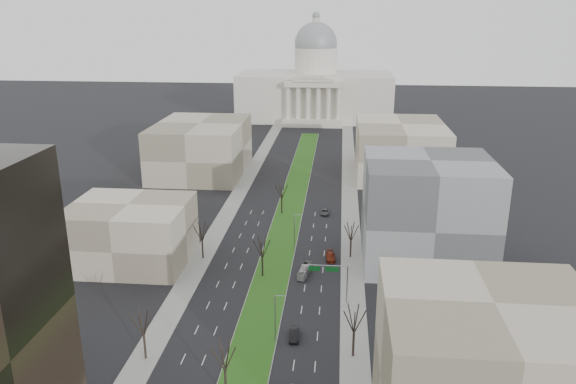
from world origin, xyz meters
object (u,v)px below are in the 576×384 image
Objects in this scene: car_red at (330,257)px; car_grey_far at (325,212)px; car_black at (294,334)px; box_van at (304,271)px.

car_red reaches higher than car_grey_far.
car_black is 64.31m from car_grey_far.
car_black reaches higher than car_red.
car_black is at bearing -103.45° from car_red.
car_black is 25.06m from box_van.
car_red is at bearing 66.00° from box_van.
car_red is 1.08× the size of car_grey_far.
box_van is (0.13, 25.06, 0.21)m from car_black.
box_van reaches higher than car_red.
box_van reaches higher than car_grey_far.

